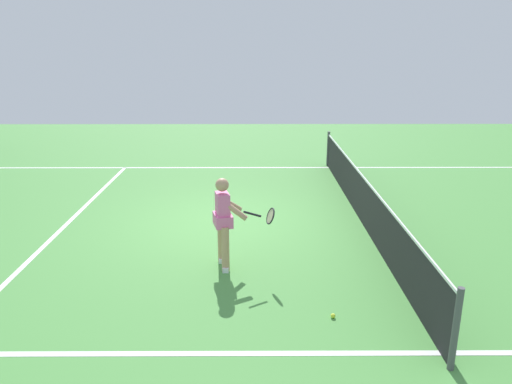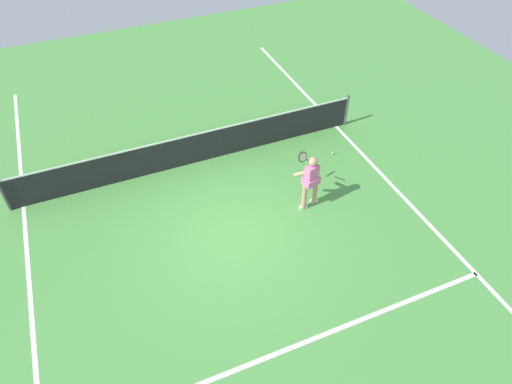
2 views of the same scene
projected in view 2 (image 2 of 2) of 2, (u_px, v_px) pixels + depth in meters
ground_plane at (232, 234)px, 11.21m from camera, size 25.83×25.83×0.00m
service_line_marking at (290, 348)px, 9.03m from camera, size 9.23×0.10×0.01m
sideline_left_marking at (30, 297)px, 9.90m from camera, size 0.10×17.87×0.01m
sideline_right_marking at (392, 185)px, 12.52m from camera, size 0.10×17.87×0.01m
court_net at (194, 149)px, 12.90m from camera, size 9.91×0.08×1.05m
tennis_player at (311, 180)px, 11.41m from camera, size 0.68×1.06×1.55m
tennis_ball_near at (333, 153)px, 13.49m from camera, size 0.07×0.07×0.07m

